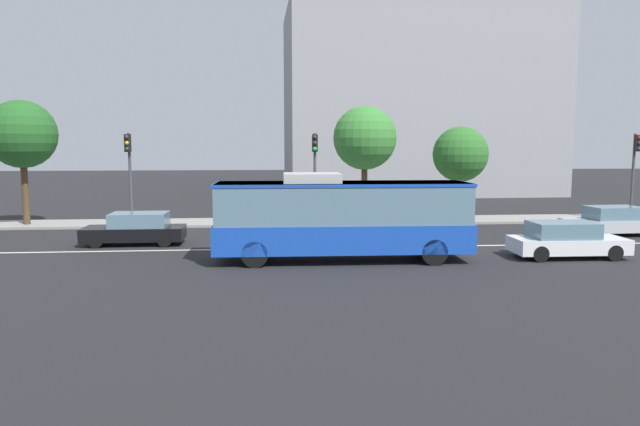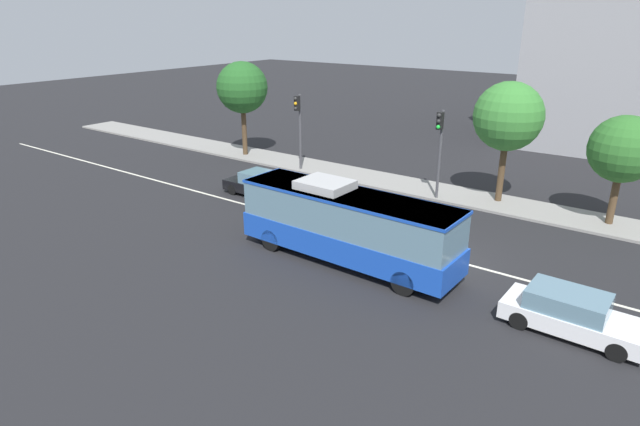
{
  "view_description": "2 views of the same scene",
  "coord_description": "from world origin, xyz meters",
  "px_view_note": "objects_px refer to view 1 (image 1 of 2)",
  "views": [
    {
      "loc": [
        -6.27,
        -25.06,
        4.56
      ],
      "look_at": [
        -4.29,
        -1.94,
        1.8
      ],
      "focal_mm": 32.34,
      "sensor_mm": 36.0,
      "label": 1
    },
    {
      "loc": [
        7.94,
        -20.45,
        10.11
      ],
      "look_at": [
        -4.44,
        -3.46,
        2.24
      ],
      "focal_mm": 29.83,
      "sensor_mm": 36.0,
      "label": 2
    }
  ],
  "objects_px": {
    "traffic_light_mid_block": "(635,162)",
    "street_tree_kerbside_right": "(365,138)",
    "sedan_silver": "(610,221)",
    "sedan_black": "(136,229)",
    "street_tree_kerbside_centre": "(22,135)",
    "traffic_light_near_corner": "(129,163)",
    "transit_bus": "(342,215)",
    "sedan_white": "(566,240)",
    "street_tree_kerbside_left": "(460,155)",
    "traffic_light_far_corner": "(315,163)"
  },
  "relations": [
    {
      "from": "transit_bus",
      "to": "traffic_light_mid_block",
      "type": "xyz_separation_m",
      "value": [
        18.45,
        9.74,
        1.75
      ]
    },
    {
      "from": "transit_bus",
      "to": "sedan_silver",
      "type": "height_order",
      "value": "transit_bus"
    },
    {
      "from": "traffic_light_far_corner",
      "to": "traffic_light_mid_block",
      "type": "bearing_deg",
      "value": 94.13
    },
    {
      "from": "sedan_black",
      "to": "street_tree_kerbside_right",
      "type": "distance_m",
      "value": 14.34
    },
    {
      "from": "sedan_silver",
      "to": "sedan_white",
      "type": "distance_m",
      "value": 7.49
    },
    {
      "from": "street_tree_kerbside_centre",
      "to": "sedan_silver",
      "type": "bearing_deg",
      "value": -10.5
    },
    {
      "from": "transit_bus",
      "to": "sedan_silver",
      "type": "bearing_deg",
      "value": 21.2
    },
    {
      "from": "traffic_light_mid_block",
      "to": "traffic_light_far_corner",
      "type": "distance_m",
      "value": 18.76
    },
    {
      "from": "sedan_silver",
      "to": "traffic_light_mid_block",
      "type": "distance_m",
      "value": 6.76
    },
    {
      "from": "transit_bus",
      "to": "street_tree_kerbside_centre",
      "type": "height_order",
      "value": "street_tree_kerbside_centre"
    },
    {
      "from": "sedan_silver",
      "to": "traffic_light_near_corner",
      "type": "xyz_separation_m",
      "value": [
        -24.81,
        4.81,
        2.84
      ]
    },
    {
      "from": "sedan_silver",
      "to": "street_tree_kerbside_centre",
      "type": "bearing_deg",
      "value": -12.78
    },
    {
      "from": "sedan_white",
      "to": "traffic_light_mid_block",
      "type": "xyz_separation_m",
      "value": [
        9.32,
        9.93,
        2.84
      ]
    },
    {
      "from": "sedan_silver",
      "to": "transit_bus",
      "type": "bearing_deg",
      "value": 17.64
    },
    {
      "from": "sedan_white",
      "to": "street_tree_kerbside_left",
      "type": "xyz_separation_m",
      "value": [
        -0.61,
        11.56,
        3.25
      ]
    },
    {
      "from": "sedan_black",
      "to": "street_tree_kerbside_left",
      "type": "distance_m",
      "value": 19.08
    },
    {
      "from": "transit_bus",
      "to": "street_tree_kerbside_centre",
      "type": "bearing_deg",
      "value": 147.67
    },
    {
      "from": "transit_bus",
      "to": "traffic_light_near_corner",
      "type": "relative_size",
      "value": 1.93
    },
    {
      "from": "sedan_silver",
      "to": "traffic_light_mid_block",
      "type": "xyz_separation_m",
      "value": [
        4.12,
        4.54,
        2.84
      ]
    },
    {
      "from": "sedan_silver",
      "to": "traffic_light_mid_block",
      "type": "relative_size",
      "value": 0.88
    },
    {
      "from": "transit_bus",
      "to": "traffic_light_mid_block",
      "type": "relative_size",
      "value": 1.93
    },
    {
      "from": "transit_bus",
      "to": "street_tree_kerbside_left",
      "type": "height_order",
      "value": "street_tree_kerbside_left"
    },
    {
      "from": "traffic_light_far_corner",
      "to": "street_tree_kerbside_right",
      "type": "bearing_deg",
      "value": 123.99
    },
    {
      "from": "sedan_black",
      "to": "street_tree_kerbside_right",
      "type": "xyz_separation_m",
      "value": [
        11.73,
        7.09,
        4.2
      ]
    },
    {
      "from": "street_tree_kerbside_centre",
      "to": "street_tree_kerbside_right",
      "type": "bearing_deg",
      "value": 2.0
    },
    {
      "from": "street_tree_kerbside_left",
      "to": "street_tree_kerbside_centre",
      "type": "height_order",
      "value": "street_tree_kerbside_centre"
    },
    {
      "from": "sedan_white",
      "to": "street_tree_kerbside_centre",
      "type": "distance_m",
      "value": 28.16
    },
    {
      "from": "transit_bus",
      "to": "street_tree_kerbside_centre",
      "type": "distance_m",
      "value": 19.95
    },
    {
      "from": "traffic_light_mid_block",
      "to": "street_tree_kerbside_left",
      "type": "bearing_deg",
      "value": -96.22
    },
    {
      "from": "traffic_light_near_corner",
      "to": "street_tree_kerbside_right",
      "type": "xyz_separation_m",
      "value": [
        13.25,
        1.55,
        1.36
      ]
    },
    {
      "from": "traffic_light_near_corner",
      "to": "traffic_light_far_corner",
      "type": "xyz_separation_m",
      "value": [
        10.17,
        -0.21,
        0.0
      ]
    },
    {
      "from": "sedan_black",
      "to": "traffic_light_mid_block",
      "type": "xyz_separation_m",
      "value": [
        27.41,
        5.27,
        2.84
      ]
    },
    {
      "from": "sedan_silver",
      "to": "sedan_black",
      "type": "xyz_separation_m",
      "value": [
        -23.29,
        -0.73,
        0.0
      ]
    },
    {
      "from": "sedan_silver",
      "to": "traffic_light_near_corner",
      "type": "relative_size",
      "value": 0.88
    },
    {
      "from": "sedan_white",
      "to": "street_tree_kerbside_right",
      "type": "relative_size",
      "value": 0.66
    },
    {
      "from": "sedan_silver",
      "to": "street_tree_kerbside_centre",
      "type": "distance_m",
      "value": 31.54
    },
    {
      "from": "traffic_light_near_corner",
      "to": "sedan_white",
      "type": "bearing_deg",
      "value": 63.84
    },
    {
      "from": "traffic_light_mid_block",
      "to": "sedan_black",
      "type": "bearing_deg",
      "value": -76.01
    },
    {
      "from": "street_tree_kerbside_right",
      "to": "sedan_white",
      "type": "bearing_deg",
      "value": -61.57
    },
    {
      "from": "street_tree_kerbside_right",
      "to": "sedan_black",
      "type": "bearing_deg",
      "value": -148.85
    },
    {
      "from": "transit_bus",
      "to": "traffic_light_mid_block",
      "type": "height_order",
      "value": "traffic_light_mid_block"
    },
    {
      "from": "street_tree_kerbside_left",
      "to": "transit_bus",
      "type": "bearing_deg",
      "value": -126.87
    },
    {
      "from": "traffic_light_near_corner",
      "to": "sedan_black",
      "type": "bearing_deg",
      "value": 16.66
    },
    {
      "from": "transit_bus",
      "to": "sedan_black",
      "type": "bearing_deg",
      "value": 154.77
    },
    {
      "from": "transit_bus",
      "to": "traffic_light_near_corner",
      "type": "bearing_deg",
      "value": 137.59
    },
    {
      "from": "transit_bus",
      "to": "sedan_white",
      "type": "relative_size",
      "value": 2.22
    },
    {
      "from": "transit_bus",
      "to": "traffic_light_mid_block",
      "type": "bearing_deg",
      "value": 29.09
    },
    {
      "from": "street_tree_kerbside_right",
      "to": "street_tree_kerbside_centre",
      "type": "bearing_deg",
      "value": -178.0
    },
    {
      "from": "traffic_light_mid_block",
      "to": "street_tree_kerbside_right",
      "type": "relative_size",
      "value": 0.76
    },
    {
      "from": "traffic_light_far_corner",
      "to": "street_tree_kerbside_centre",
      "type": "xyz_separation_m",
      "value": [
        -16.08,
        1.09,
        1.54
      ]
    }
  ]
}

